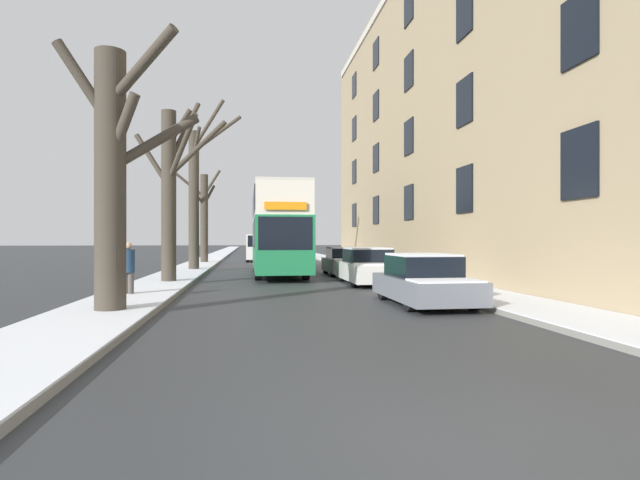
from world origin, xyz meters
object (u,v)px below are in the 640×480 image
object	(u,v)px
double_decker_bus	(278,227)
oncoming_van	(258,247)
bare_tree_left_2	(196,193)
parked_car_2	(344,262)
bare_tree_left_0	(113,172)
bare_tree_left_1	(171,188)
pedestrian_left_sidewalk	(128,268)
parked_car_1	(368,267)
parked_car_0	(424,281)
bare_tree_left_3	(204,215)

from	to	relation	value
double_decker_bus	oncoming_van	bearing A→B (deg)	92.26
bare_tree_left_2	parked_car_2	world-z (taller)	bare_tree_left_2
bare_tree_left_2	bare_tree_left_0	bearing A→B (deg)	-90.69
bare_tree_left_1	pedestrian_left_sidewalk	xyz separation A→B (m)	(-0.55, -4.68, -2.93)
parked_car_1	oncoming_van	size ratio (longest dim) A/B	0.87
parked_car_1	pedestrian_left_sidewalk	world-z (taller)	pedestrian_left_sidewalk
bare_tree_left_1	parked_car_2	distance (m)	9.62
bare_tree_left_0	oncoming_van	xyz separation A→B (m)	(3.99, 29.63, -2.17)
bare_tree_left_1	parked_car_1	xyz separation A→B (m)	(7.87, -0.70, -3.19)
parked_car_0	bare_tree_left_1	bearing A→B (deg)	137.52
bare_tree_left_3	oncoming_van	size ratio (longest dim) A/B	1.35
bare_tree_left_0	parked_car_2	distance (m)	15.25
bare_tree_left_3	pedestrian_left_sidewalk	size ratio (longest dim) A/B	4.06
bare_tree_left_2	parked_car_2	bearing A→B (deg)	-26.37
double_decker_bus	parked_car_0	distance (m)	12.65
bare_tree_left_0	pedestrian_left_sidewalk	bearing A→B (deg)	97.39
bare_tree_left_2	bare_tree_left_3	distance (m)	8.83
double_decker_bus	pedestrian_left_sidewalk	size ratio (longest dim) A/B	6.02
bare_tree_left_2	parked_car_0	bearing A→B (deg)	-63.47
double_decker_bus	parked_car_2	world-z (taller)	double_decker_bus
bare_tree_left_0	bare_tree_left_1	world-z (taller)	bare_tree_left_1
bare_tree_left_3	parked_car_1	bearing A→B (deg)	-65.60
oncoming_van	bare_tree_left_2	bearing A→B (deg)	-106.17
bare_tree_left_3	double_decker_bus	xyz separation A→B (m)	(4.76, -12.28, -1.17)
parked_car_2	oncoming_van	xyz separation A→B (m)	(-3.98, 16.92, 0.55)
oncoming_van	bare_tree_left_0	bearing A→B (deg)	-97.66
bare_tree_left_0	bare_tree_left_2	world-z (taller)	bare_tree_left_2
parked_car_2	pedestrian_left_sidewalk	bearing A→B (deg)	-132.52
bare_tree_left_1	pedestrian_left_sidewalk	bearing A→B (deg)	-96.76
double_decker_bus	pedestrian_left_sidewalk	distance (m)	10.93
bare_tree_left_1	oncoming_van	distance (m)	21.93
bare_tree_left_1	bare_tree_left_2	size ratio (longest dim) A/B	0.78
bare_tree_left_3	parked_car_1	size ratio (longest dim) A/B	1.55
oncoming_van	pedestrian_left_sidewalk	world-z (taller)	oncoming_van
double_decker_bus	bare_tree_left_2	bearing A→B (deg)	141.79
oncoming_van	parked_car_2	bearing A→B (deg)	-76.75
parked_car_1	oncoming_van	world-z (taller)	oncoming_van
bare_tree_left_3	oncoming_van	distance (m)	6.41
parked_car_0	parked_car_2	size ratio (longest dim) A/B	1.06
parked_car_0	double_decker_bus	bearing A→B (deg)	105.42
bare_tree_left_2	pedestrian_left_sidewalk	xyz separation A→B (m)	(-0.65, -13.04, -3.51)
parked_car_2	oncoming_van	bearing A→B (deg)	103.25
bare_tree_left_0	bare_tree_left_1	size ratio (longest dim) A/B	0.86
bare_tree_left_2	bare_tree_left_3	bearing A→B (deg)	92.07
parked_car_0	pedestrian_left_sidewalk	size ratio (longest dim) A/B	2.43
parked_car_0	bare_tree_left_3	bearing A→B (deg)	108.38
parked_car_2	bare_tree_left_3	bearing A→B (deg)	122.63
bare_tree_left_1	bare_tree_left_3	distance (m)	17.14
bare_tree_left_0	parked_car_2	xyz separation A→B (m)	(7.97, 12.71, -2.72)
pedestrian_left_sidewalk	parked_car_2	bearing A→B (deg)	-110.84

